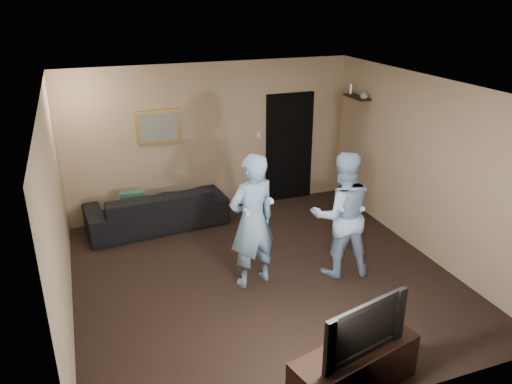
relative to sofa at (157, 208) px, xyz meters
name	(u,v)px	position (x,y,z in m)	size (l,w,h in m)	color
ground	(263,276)	(1.09, -2.09, -0.33)	(5.00, 5.00, 0.00)	black
ceiling	(264,88)	(1.09, -2.09, 2.27)	(5.00, 5.00, 0.04)	silver
wall_back	(212,139)	(1.09, 0.41, 0.97)	(5.00, 0.04, 2.60)	tan
wall_front	(369,292)	(1.09, -4.59, 0.97)	(5.00, 0.04, 2.60)	tan
wall_left	(57,218)	(-1.41, -2.09, 0.97)	(0.04, 5.00, 2.60)	tan
wall_right	(425,167)	(3.59, -2.09, 0.97)	(0.04, 5.00, 2.60)	tan
sofa	(157,208)	(0.00, 0.00, 0.00)	(2.27, 0.89, 0.66)	black
throw_pillow	(133,203)	(-0.38, 0.00, 0.15)	(0.39, 0.12, 0.39)	#194B39
painting_frame	(159,127)	(0.19, 0.38, 1.27)	(0.72, 0.05, 0.57)	olive
painting_canvas	(159,127)	(0.19, 0.36, 1.27)	(0.62, 0.01, 0.47)	slate
doorway	(289,148)	(2.54, 0.38, 0.67)	(0.90, 0.06, 2.00)	black
light_switch	(258,135)	(1.94, 0.38, 0.97)	(0.08, 0.02, 0.12)	silver
wall_shelf	(357,97)	(3.48, -0.29, 1.66)	(0.20, 0.60, 0.03)	black
shelf_vase	(364,94)	(3.48, -0.51, 1.74)	(0.14, 0.14, 0.14)	#9E9EA2
shelf_figurine	(351,89)	(3.48, -0.08, 1.76)	(0.06, 0.06, 0.18)	silver
tv_console	(354,369)	(1.17, -4.36, -0.08)	(1.35, 0.44, 0.48)	black
television	(358,324)	(1.17, -4.36, 0.45)	(1.00, 0.13, 0.58)	black
wii_player_left	(252,221)	(0.91, -2.17, 0.58)	(0.74, 0.57, 1.83)	#78A3D1
wii_player_right	(341,215)	(2.12, -2.33, 0.55)	(0.97, 0.82, 1.76)	#9CBDE4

